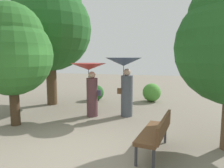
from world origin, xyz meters
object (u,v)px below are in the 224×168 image
Objects in this scene: park_bench at (157,131)px; tree_near_left at (49,22)px; person_right at (125,74)px; tree_mid_left at (11,49)px; person_left at (90,78)px.

tree_near_left is (-4.77, 3.67, 3.04)m from park_bench.
park_bench is 6.74m from tree_near_left.
tree_near_left is (-3.49, 0.95, 2.04)m from person_right.
tree_mid_left reaches higher than person_right.
tree_near_left is at bearing 55.07° from person_left.
person_left is at bearing 39.61° from tree_mid_left.
park_bench is at bearing -140.03° from person_left.
person_right is 0.37× the size of tree_near_left.
person_right is 3.16m from park_bench.
park_bench is 0.28× the size of tree_near_left.
tree_mid_left reaches higher than park_bench.
person_left is at bearing -29.06° from tree_near_left.
park_bench is 4.77m from tree_mid_left.
person_left is 3.44m from tree_near_left.
person_right reaches higher than park_bench.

